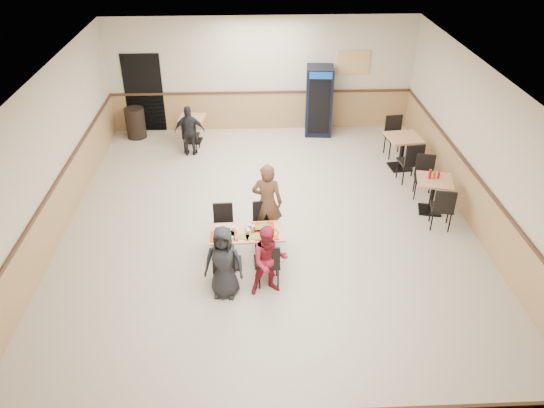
{
  "coord_description": "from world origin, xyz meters",
  "views": [
    {
      "loc": [
        -0.34,
        -8.56,
        5.85
      ],
      "look_at": [
        0.03,
        -0.5,
        0.9
      ],
      "focal_mm": 35.0,
      "sensor_mm": 36.0,
      "label": 1
    }
  ],
  "objects_px": {
    "main_table": "(247,243)",
    "side_table_near": "(433,190)",
    "side_table_far": "(402,147)",
    "diner_woman_right": "(269,261)",
    "pepsi_cooler": "(319,101)",
    "trash_bin": "(136,123)",
    "lone_diner": "(190,131)",
    "diner_woman_left": "(224,262)",
    "back_table": "(193,125)",
    "diner_man_opposite": "(267,203)"
  },
  "relations": [
    {
      "from": "main_table",
      "to": "side_table_near",
      "type": "relative_size",
      "value": 1.57
    },
    {
      "from": "side_table_far",
      "to": "diner_woman_right",
      "type": "bearing_deg",
      "value": -127.45
    },
    {
      "from": "main_table",
      "to": "diner_woman_right",
      "type": "distance_m",
      "value": 0.85
    },
    {
      "from": "pepsi_cooler",
      "to": "trash_bin",
      "type": "relative_size",
      "value": 2.26
    },
    {
      "from": "lone_diner",
      "to": "trash_bin",
      "type": "height_order",
      "value": "lone_diner"
    },
    {
      "from": "main_table",
      "to": "side_table_near",
      "type": "distance_m",
      "value": 4.09
    },
    {
      "from": "diner_woman_left",
      "to": "trash_bin",
      "type": "bearing_deg",
      "value": 120.16
    },
    {
      "from": "diner_woman_left",
      "to": "lone_diner",
      "type": "xyz_separation_m",
      "value": [
        -1.0,
        5.26,
        -0.02
      ]
    },
    {
      "from": "side_table_near",
      "to": "diner_woman_left",
      "type": "bearing_deg",
      "value": -150.1
    },
    {
      "from": "back_table",
      "to": "side_table_near",
      "type": "bearing_deg",
      "value": -35.35
    },
    {
      "from": "diner_man_opposite",
      "to": "trash_bin",
      "type": "bearing_deg",
      "value": -45.52
    },
    {
      "from": "diner_man_opposite",
      "to": "lone_diner",
      "type": "relative_size",
      "value": 1.24
    },
    {
      "from": "diner_woman_left",
      "to": "diner_man_opposite",
      "type": "relative_size",
      "value": 0.83
    },
    {
      "from": "trash_bin",
      "to": "main_table",
      "type": "bearing_deg",
      "value": -62.55
    },
    {
      "from": "pepsi_cooler",
      "to": "diner_man_opposite",
      "type": "bearing_deg",
      "value": -102.56
    },
    {
      "from": "diner_man_opposite",
      "to": "lone_diner",
      "type": "xyz_separation_m",
      "value": [
        -1.75,
        3.68,
        -0.15
      ]
    },
    {
      "from": "diner_woman_right",
      "to": "diner_woman_left",
      "type": "bearing_deg",
      "value": 172.39
    },
    {
      "from": "lone_diner",
      "to": "back_table",
      "type": "xyz_separation_m",
      "value": [
        0.0,
        0.77,
        -0.18
      ]
    },
    {
      "from": "main_table",
      "to": "diner_man_opposite",
      "type": "bearing_deg",
      "value": 62.1
    },
    {
      "from": "side_table_near",
      "to": "pepsi_cooler",
      "type": "bearing_deg",
      "value": 114.55
    },
    {
      "from": "pepsi_cooler",
      "to": "side_table_near",
      "type": "bearing_deg",
      "value": -60.33
    },
    {
      "from": "lone_diner",
      "to": "back_table",
      "type": "bearing_deg",
      "value": -89.84
    },
    {
      "from": "lone_diner",
      "to": "diner_woman_left",
      "type": "bearing_deg",
      "value": 100.9
    },
    {
      "from": "side_table_far",
      "to": "pepsi_cooler",
      "type": "bearing_deg",
      "value": 129.12
    },
    {
      "from": "lone_diner",
      "to": "trash_bin",
      "type": "relative_size",
      "value": 1.58
    },
    {
      "from": "main_table",
      "to": "diner_woman_right",
      "type": "height_order",
      "value": "diner_woman_right"
    },
    {
      "from": "diner_woman_right",
      "to": "trash_bin",
      "type": "xyz_separation_m",
      "value": [
        -3.25,
        6.35,
        -0.23
      ]
    },
    {
      "from": "diner_man_opposite",
      "to": "lone_diner",
      "type": "distance_m",
      "value": 4.08
    },
    {
      "from": "diner_woman_left",
      "to": "diner_woman_right",
      "type": "height_order",
      "value": "diner_woman_left"
    },
    {
      "from": "lone_diner",
      "to": "diner_woman_right",
      "type": "bearing_deg",
      "value": 108.4
    },
    {
      "from": "back_table",
      "to": "main_table",
      "type": "bearing_deg",
      "value": -75.3
    },
    {
      "from": "back_table",
      "to": "trash_bin",
      "type": "distance_m",
      "value": 1.57
    },
    {
      "from": "lone_diner",
      "to": "back_table",
      "type": "relative_size",
      "value": 1.79
    },
    {
      "from": "pepsi_cooler",
      "to": "diner_woman_right",
      "type": "bearing_deg",
      "value": -98.69
    },
    {
      "from": "diner_woman_right",
      "to": "pepsi_cooler",
      "type": "distance_m",
      "value": 6.59
    },
    {
      "from": "pepsi_cooler",
      "to": "trash_bin",
      "type": "bearing_deg",
      "value": -174.38
    },
    {
      "from": "diner_woman_left",
      "to": "trash_bin",
      "type": "relative_size",
      "value": 1.62
    },
    {
      "from": "main_table",
      "to": "back_table",
      "type": "xyz_separation_m",
      "value": [
        -1.37,
        5.24,
        -0.0
      ]
    },
    {
      "from": "diner_man_opposite",
      "to": "trash_bin",
      "type": "xyz_separation_m",
      "value": [
        -3.28,
        4.8,
        -0.38
      ]
    },
    {
      "from": "side_table_near",
      "to": "back_table",
      "type": "xyz_separation_m",
      "value": [
        -5.14,
        3.65,
        -0.04
      ]
    },
    {
      "from": "diner_woman_left",
      "to": "back_table",
      "type": "distance_m",
      "value": 6.11
    },
    {
      "from": "trash_bin",
      "to": "side_table_far",
      "type": "bearing_deg",
      "value": -17.51
    },
    {
      "from": "main_table",
      "to": "diner_woman_right",
      "type": "relative_size",
      "value": 1.03
    },
    {
      "from": "side_table_near",
      "to": "side_table_far",
      "type": "distance_m",
      "value": 1.94
    },
    {
      "from": "diner_woman_right",
      "to": "side_table_near",
      "type": "distance_m",
      "value": 4.15
    },
    {
      "from": "diner_man_opposite",
      "to": "trash_bin",
      "type": "relative_size",
      "value": 1.96
    },
    {
      "from": "diner_woman_left",
      "to": "back_table",
      "type": "relative_size",
      "value": 1.84
    },
    {
      "from": "side_table_far",
      "to": "back_table",
      "type": "height_order",
      "value": "side_table_far"
    },
    {
      "from": "diner_man_opposite",
      "to": "side_table_far",
      "type": "distance_m",
      "value": 4.26
    },
    {
      "from": "trash_bin",
      "to": "back_table",
      "type": "bearing_deg",
      "value": -12.9
    }
  ]
}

